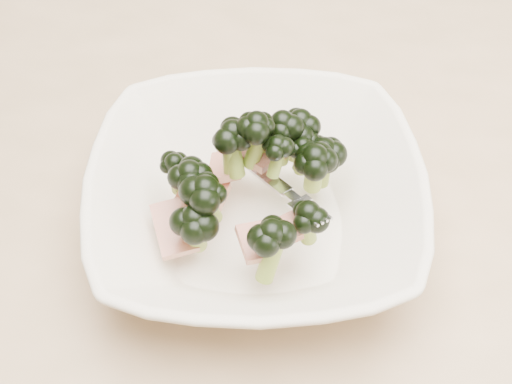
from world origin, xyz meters
TOP-DOWN VIEW (x-y plane):
  - dining_table at (0.00, 0.00)m, footprint 1.20×0.80m
  - broccoli_dish at (-0.12, -0.03)m, footprint 0.35×0.35m

SIDE VIEW (x-z plane):
  - dining_table at x=0.00m, z-range 0.28..1.03m
  - broccoli_dish at x=-0.12m, z-range 0.73..0.85m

